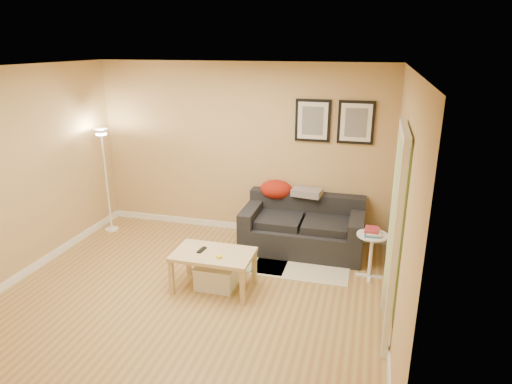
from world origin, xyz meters
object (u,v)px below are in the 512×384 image
(book_stack, at_px, (372,231))
(floor_lamp, at_px, (107,184))
(sofa, at_px, (303,225))
(coffee_table, at_px, (214,271))
(storage_bin, at_px, (216,276))
(side_table, at_px, (371,256))

(book_stack, height_order, floor_lamp, floor_lamp)
(sofa, distance_m, floor_lamp, 3.09)
(coffee_table, bearing_deg, book_stack, 39.32)
(book_stack, bearing_deg, storage_bin, -160.18)
(side_table, bearing_deg, book_stack, -151.88)
(book_stack, distance_m, floor_lamp, 4.05)
(side_table, bearing_deg, coffee_table, -156.96)
(coffee_table, xyz_separation_m, book_stack, (1.81, 0.77, 0.39))
(book_stack, xyz_separation_m, floor_lamp, (-4.01, 0.48, 0.14))
(coffee_table, distance_m, storage_bin, 0.09)
(sofa, xyz_separation_m, side_table, (0.96, -0.58, -0.08))
(side_table, height_order, book_stack, book_stack)
(coffee_table, bearing_deg, storage_bin, 68.86)
(side_table, height_order, floor_lamp, floor_lamp)
(floor_lamp, bearing_deg, sofa, 1.93)
(sofa, xyz_separation_m, floor_lamp, (-3.06, -0.10, 0.40))
(coffee_table, height_order, book_stack, book_stack)
(sofa, xyz_separation_m, book_stack, (0.96, -0.58, 0.26))
(coffee_table, bearing_deg, side_table, 39.33)
(sofa, height_order, coffee_table, sofa)
(sofa, relative_size, floor_lamp, 1.04)
(side_table, xyz_separation_m, book_stack, (-0.01, -0.00, 0.34))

